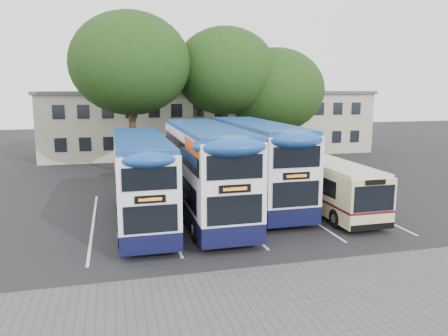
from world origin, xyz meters
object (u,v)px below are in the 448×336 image
lamp_post (294,104)px  tree_left (130,64)px  bus_dd_right (256,159)px  bus_dd_mid (205,167)px  bus_dd_left (141,176)px  tree_mid (225,71)px  bus_single (325,182)px  tree_right (275,90)px

lamp_post → tree_left: bearing=-166.2°
tree_left → bus_dd_right: 12.96m
lamp_post → bus_dd_mid: (-11.21, -15.07, -2.55)m
bus_dd_mid → bus_dd_left: bearing=-173.2°
lamp_post → bus_dd_left: bearing=-133.0°
tree_left → bus_dd_mid: (3.00, -11.58, -5.66)m
tree_mid → bus_dd_mid: size_ratio=1.01×
lamp_post → bus_single: (-4.68, -15.37, -3.57)m
tree_left → lamp_post: bearing=13.8°
bus_dd_mid → lamp_post: bearing=53.4°
tree_left → bus_dd_right: bearing=-57.1°
tree_left → bus_dd_mid: tree_left is taller
tree_mid → tree_right: 4.59m
tree_left → bus_dd_left: 13.33m
tree_left → tree_mid: tree_left is taller
tree_mid → tree_right: bearing=5.2°
tree_mid → bus_dd_mid: tree_mid is taller
lamp_post → bus_single: 16.46m
lamp_post → bus_dd_right: lamp_post is taller
lamp_post → tree_left: size_ratio=0.76×
tree_left → bus_dd_left: size_ratio=1.18×
tree_mid → bus_single: size_ratio=1.25×
lamp_post → tree_right: tree_right is taller
tree_left → bus_dd_left: tree_left is taller
tree_left → tree_mid: bearing=8.8°
lamp_post → bus_single: size_ratio=1.01×
lamp_post → bus_dd_left: size_ratio=0.90×
lamp_post → bus_dd_left: 21.31m
tree_left → bus_single: 16.63m
lamp_post → bus_single: lamp_post is taller
bus_dd_right → bus_single: (3.21, -2.10, -1.01)m
tree_left → bus_dd_left: bearing=-91.0°
tree_left → bus_dd_right: (6.32, -9.79, -5.67)m
bus_dd_mid → bus_dd_right: bearing=28.3°
bus_dd_right → bus_single: size_ratio=1.22×
tree_right → bus_dd_mid: 16.15m
tree_right → tree_left: bearing=-172.6°
tree_mid → bus_dd_left: size_ratio=1.11×
lamp_post → tree_right: (-2.56, -1.97, 1.22)m
bus_dd_left → bus_dd_right: 6.88m
tree_left → bus_single: (9.53, -11.88, -6.68)m
bus_dd_left → bus_dd_mid: bus_dd_mid is taller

